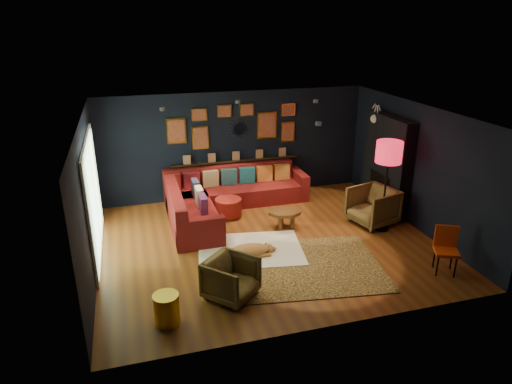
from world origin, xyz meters
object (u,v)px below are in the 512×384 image
object	(u,v)px
sectional	(219,199)
dog	(249,248)
gold_stool	(167,309)
orange_chair	(446,246)
floor_lamp	(389,155)
pouf	(228,207)
armchair_left	(231,277)
coffee_table	(285,214)
armchair_right	(373,204)

from	to	relation	value
sectional	dog	bearing A→B (deg)	-87.76
gold_stool	orange_chair	distance (m)	4.88
sectional	floor_lamp	size ratio (longest dim) A/B	1.77
pouf	armchair_left	xyz separation A→B (m)	(-0.66, -3.11, 0.15)
coffee_table	gold_stool	world-z (taller)	gold_stool
sectional	armchair_right	size ratio (longest dim) A/B	3.85
sectional	orange_chair	world-z (taller)	sectional
armchair_right	orange_chair	world-z (taller)	armchair_right
pouf	floor_lamp	world-z (taller)	floor_lamp
armchair_left	floor_lamp	bearing A→B (deg)	-20.15
gold_stool	floor_lamp	size ratio (longest dim) A/B	0.25
dog	pouf	bearing A→B (deg)	88.93
gold_stool	orange_chair	size ratio (longest dim) A/B	0.57
gold_stool	floor_lamp	bearing A→B (deg)	22.61
dog	orange_chair	bearing A→B (deg)	-23.42
floor_lamp	dog	world-z (taller)	floor_lamp
pouf	gold_stool	distance (m)	3.91
coffee_table	pouf	distance (m)	1.37
orange_chair	armchair_left	bearing A→B (deg)	-157.92
pouf	gold_stool	xyz separation A→B (m)	(-1.72, -3.51, 0.02)
orange_chair	sectional	bearing A→B (deg)	157.61
gold_stool	floor_lamp	xyz separation A→B (m)	(4.70, 1.96, 1.39)
armchair_left	floor_lamp	xyz separation A→B (m)	(3.64, 1.56, 1.26)
armchair_right	dog	xyz separation A→B (m)	(-2.97, -0.71, -0.26)
armchair_left	floor_lamp	world-z (taller)	floor_lamp
orange_chair	gold_stool	bearing A→B (deg)	-152.51
coffee_table	dog	xyz separation A→B (m)	(-1.07, -1.03, -0.13)
dog	armchair_left	bearing A→B (deg)	-117.01
armchair_right	floor_lamp	distance (m)	1.23
orange_chair	pouf	bearing A→B (deg)	158.89
pouf	orange_chair	world-z (taller)	orange_chair
orange_chair	dog	xyz separation A→B (m)	(-3.20, 1.41, -0.31)
armchair_right	floor_lamp	world-z (taller)	floor_lamp
armchair_left	dog	xyz separation A→B (m)	(0.61, 1.17, -0.19)
coffee_table	pouf	size ratio (longest dim) A/B	1.37
floor_lamp	orange_chair	bearing A→B (deg)	-84.51
sectional	floor_lamp	xyz separation A→B (m)	(3.11, -1.86, 1.31)
sectional	pouf	world-z (taller)	sectional
coffee_table	armchair_left	distance (m)	2.77
coffee_table	dog	bearing A→B (deg)	-136.06
armchair_left	sectional	bearing A→B (deg)	37.91
pouf	orange_chair	bearing A→B (deg)	-46.82
pouf	dog	world-z (taller)	pouf
armchair_right	dog	world-z (taller)	armchair_right
gold_stool	orange_chair	bearing A→B (deg)	1.78
floor_lamp	dog	xyz separation A→B (m)	(-3.03, -0.39, -1.45)
pouf	dog	size ratio (longest dim) A/B	0.55
coffee_table	dog	distance (m)	1.49
pouf	floor_lamp	distance (m)	3.64
pouf	gold_stool	world-z (taller)	gold_stool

